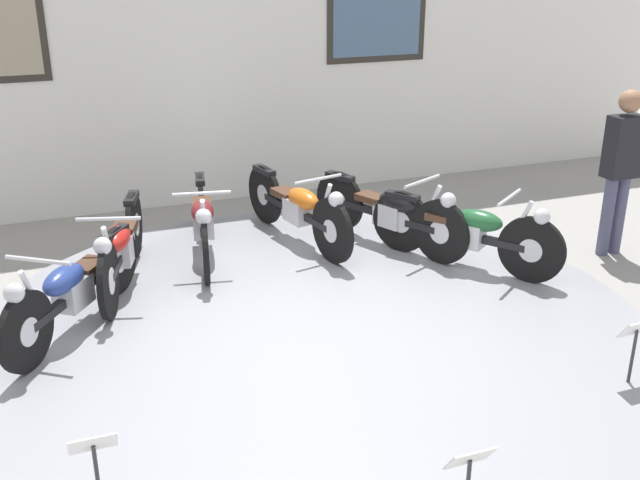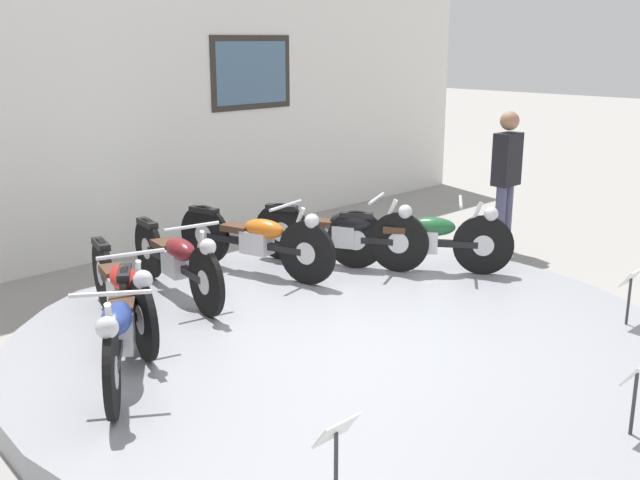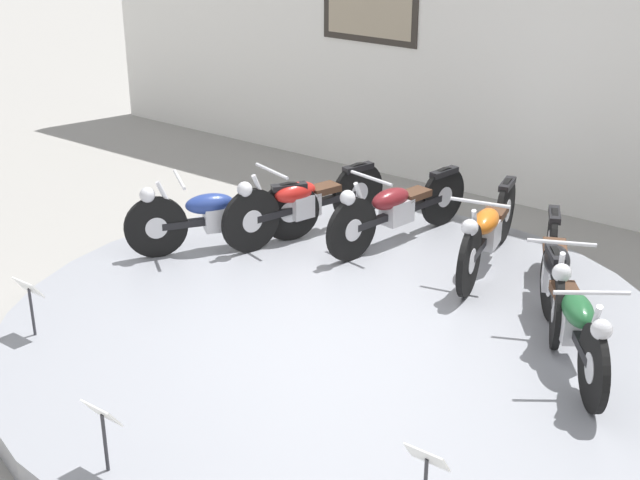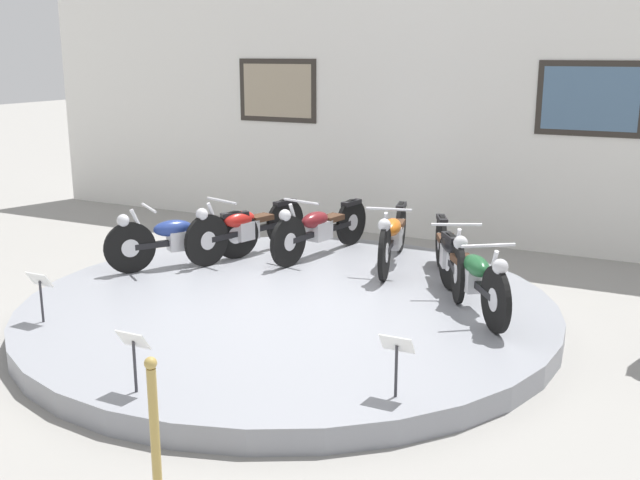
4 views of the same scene
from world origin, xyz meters
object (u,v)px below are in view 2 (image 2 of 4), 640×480
Objects in this scene: info_placard_front_right at (631,284)px; motorcycle_black at (342,231)px; info_placard_front_left at (336,442)px; visitor_standing at (506,173)px; motorcycle_red at (122,288)px; motorcycle_orange at (257,238)px; motorcycle_blue at (119,328)px; info_placard_front_centre at (636,381)px; motorcycle_maroon at (177,258)px; motorcycle_green at (423,236)px.

motorcycle_black is at bearing 99.28° from info_placard_front_right.
info_placard_front_left is 0.29× the size of visitor_standing.
visitor_standing is (5.10, -0.55, 0.42)m from motorcycle_red.
info_placard_front_left is (-2.35, -3.41, -0.03)m from motorcycle_orange.
motorcycle_blue is 3.27m from motorcycle_black.
motorcycle_red is 3.78× the size of info_placard_front_left.
info_placard_front_centre is at bearing -96.80° from motorcycle_orange.
motorcycle_red is 3.78× the size of info_placard_front_right.
info_placard_front_left is (-0.49, -2.97, -0.02)m from motorcycle_red.
motorcycle_blue reaches higher than info_placard_front_left.
motorcycle_maroon is 3.83× the size of info_placard_front_left.
motorcycle_black reaches higher than motorcycle_green.
info_placard_front_right is (3.69, 0.00, 0.00)m from info_placard_front_left.
visitor_standing reaches higher than motorcycle_green.
motorcycle_red is at bearing -179.96° from motorcycle_black.
motorcycle_green is 3.22× the size of info_placard_front_right.
motorcycle_orange reaches higher than motorcycle_black.
motorcycle_red is 3.01m from info_placard_front_left.
motorcycle_green is at bearing -41.83° from motorcycle_orange.
info_placard_front_right is at bearing -80.72° from motorcycle_black.
info_placard_front_centre is at bearing -109.72° from motorcycle_black.
info_placard_front_left is at bearing -124.59° from motorcycle_orange.
motorcycle_blue is 1.77m from motorcycle_maroon.
motorcycle_red is at bearing -166.76° from motorcycle_orange.
visitor_standing reaches higher than motorcycle_black.
motorcycle_black is (1.86, -0.43, 0.01)m from motorcycle_maroon.
motorcycle_maroon is at bearing 166.92° from visitor_standing.
motorcycle_black is 1.11× the size of motorcycle_green.
motorcycle_orange is at bearing 0.10° from motorcycle_maroon.
info_placard_front_centre is at bearing -70.35° from motorcycle_red.
motorcycle_black is at bearing 121.87° from motorcycle_green.
visitor_standing is at bearing 51.85° from info_placard_front_right.
motorcycle_red is 3.78× the size of info_placard_front_centre.
motorcycle_black reaches higher than motorcycle_blue.
motorcycle_maroon reaches higher than info_placard_front_right.
motorcycle_orange is 3.41m from visitor_standing.
motorcycle_green is at bearing -58.13° from motorcycle_black.
motorcycle_red is (0.47, 0.74, 0.01)m from motorcycle_blue.
motorcycle_orange is at bearing 163.03° from visitor_standing.
motorcycle_black is at bearing 0.04° from motorcycle_red.
motorcycle_green is at bearing -13.16° from motorcycle_red.
motorcycle_maroon is 3.83× the size of info_placard_front_right.
info_placard_front_right is 0.29× the size of visitor_standing.
motorcycle_blue is at bearing 148.75° from info_placard_front_right.
motorcycle_maroon is 1.10× the size of visitor_standing.
motorcycle_green is (3.64, 0.00, 0.01)m from motorcycle_blue.
info_placard_front_left is 3.69m from info_placard_front_right.
motorcycle_maroon is at bearing -179.90° from motorcycle_orange.
motorcycle_orange is 3.66m from info_placard_front_right.
motorcycle_orange is 1.10× the size of visitor_standing.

